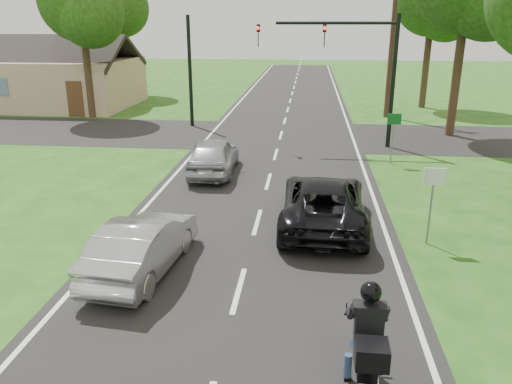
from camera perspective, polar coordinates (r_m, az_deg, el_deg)
ground at (r=11.33m, az=-1.99°, el=-11.18°), size 140.00×140.00×0.00m
road at (r=20.55m, az=1.88°, el=2.91°), size 8.00×100.00×0.01m
cross_road at (r=26.35m, az=2.86°, el=6.50°), size 60.00×7.00×0.01m
motorcycle_rider at (r=8.29m, az=12.55°, el=-17.69°), size 0.67×2.36×2.04m
dark_suv at (r=14.58m, az=7.71°, el=-1.13°), size 2.47×5.17×1.42m
silver_sedan at (r=12.13m, az=-12.86°, el=-5.95°), size 1.80×4.16×1.33m
silver_suv at (r=19.56m, az=-4.88°, el=4.19°), size 1.81×4.23×1.42m
traffic_signal at (r=23.82m, az=11.05°, el=14.90°), size 6.38×0.44×6.00m
signal_pole_far at (r=28.60m, az=-7.54°, el=13.42°), size 0.20×0.20×6.00m
utility_pole_far at (r=32.06m, az=15.35°, el=17.26°), size 1.60×0.28×10.00m
sign_white at (r=13.72m, az=19.61°, el=0.48°), size 0.55×0.07×2.12m
sign_green at (r=21.36m, az=15.46°, el=7.25°), size 0.55×0.07×2.12m
tree_row_e at (r=36.39m, az=20.08°, el=19.71°), size 5.28×5.12×9.61m
tree_left_near at (r=32.29m, az=-19.10°, el=19.51°), size 5.12×4.96×9.22m
tree_left_far at (r=42.27m, az=-15.89°, el=20.27°), size 5.76×5.58×10.14m
house at (r=38.13m, az=-21.62°, el=11.78°), size 10.20×8.00×4.84m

